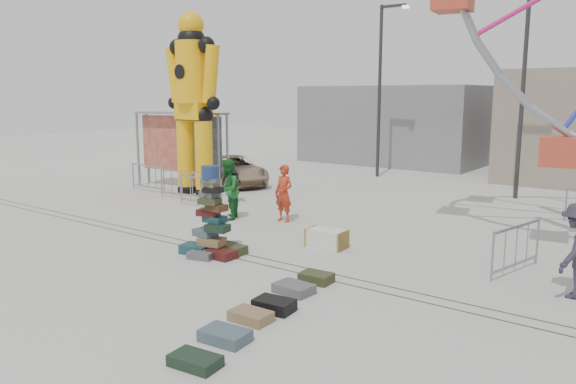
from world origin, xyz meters
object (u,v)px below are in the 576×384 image
Objects in this scene: crash_test_dummy at (193,97)px; barricade_dummy_c at (201,192)px; pedestrian_red at (284,193)px; pedestrian_black at (232,181)px; steamer_trunk at (327,239)px; barricade_dummy_a at (148,178)px; suitcase_tower at (212,230)px; barricade_dummy_b at (182,185)px; lamp_post_left at (381,82)px; pedestrian_green at (228,190)px; banner_scaffold at (181,131)px; barricade_wheel_front at (516,248)px; lamp_post_right at (526,79)px; parked_suv at (234,170)px.

crash_test_dummy is 4.19m from barricade_dummy_c.
pedestrian_black is at bearing 162.30° from pedestrian_red.
barricade_dummy_a reaches higher than steamer_trunk.
pedestrian_red is at bearing 95.35° from suitcase_tower.
barricade_dummy_c is at bearing -31.25° from barricade_dummy_b.
barricade_dummy_c is 1.27× the size of pedestrian_black.
lamp_post_left is 4.15× the size of pedestrian_green.
lamp_post_left is 11.00m from barricade_dummy_b.
pedestrian_green is (-2.39, 3.13, 0.34)m from suitcase_tower.
steamer_trunk is at bearing -20.24° from crash_test_dummy.
crash_test_dummy reaches higher than barricade_dummy_a.
barricade_dummy_c is 1.12× the size of pedestrian_red.
steamer_trunk is at bearing -28.48° from pedestrian_red.
pedestrian_green is (6.29, -1.94, 0.41)m from barricade_dummy_a.
pedestrian_red is at bearing -16.78° from barricade_dummy_b.
banner_scaffold is at bearing -10.09° from pedestrian_black.
suitcase_tower is 3.95m from pedestrian_green.
suitcase_tower is 7.09m from barricade_wheel_front.
lamp_post_right is at bearing -15.95° from lamp_post_left.
banner_scaffold is 2.24× the size of barricade_wheel_front.
lamp_post_right is 4.00× the size of barricade_dummy_c.
crash_test_dummy is 3.61× the size of barricade_wheel_front.
lamp_post_right and lamp_post_left have the same top height.
banner_scaffold is 2.51× the size of pedestrian_red.
pedestrian_red is (7.88, -1.11, 0.34)m from barricade_dummy_a.
pedestrian_red is (-2.73, 1.73, 0.66)m from steamer_trunk.
lamp_post_left is 9.94m from pedestrian_black.
barricade_dummy_b is at bearing -52.31° from banner_scaffold.
pedestrian_green reaches higher than steamer_trunk.
crash_test_dummy reaches higher than pedestrian_red.
barricade_wheel_front is at bearing -22.97° from banner_scaffold.
steamer_trunk is 11.02m from parked_suv.
lamp_post_right is 12.35m from parked_suv.
barricade_dummy_a is 1.12× the size of pedestrian_red.
barricade_dummy_c is 1.00× the size of barricade_wheel_front.
lamp_post_right is 13.41m from barricade_dummy_b.
banner_scaffold is 11.15m from steamer_trunk.
banner_scaffold reaches higher than parked_suv.
pedestrian_green is (-4.32, 0.90, 0.73)m from steamer_trunk.
pedestrian_red is 0.40× the size of parked_suv.
pedestrian_green is at bearing -148.47° from pedestrian_red.
lamp_post_right is 11.82m from pedestrian_green.
lamp_post_right is 4.00× the size of barricade_wheel_front.
lamp_post_left reaches higher than barricade_wheel_front.
steamer_trunk is at bearing 112.40° from barricade_wheel_front.
barricade_wheel_front is at bearing -9.66° from crash_test_dummy.
crash_test_dummy is 3.61× the size of barricade_dummy_a.
lamp_post_right is at bearing 66.23° from suitcase_tower.
banner_scaffold is at bearing -122.60° from lamp_post_left.
lamp_post_left is at bearing -4.48° from parked_suv.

